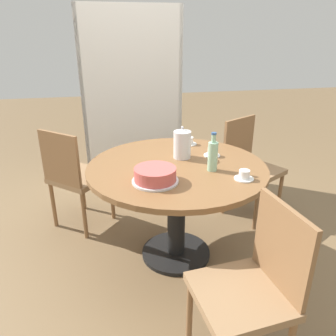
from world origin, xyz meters
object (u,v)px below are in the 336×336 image
object	(u,v)px
cup_a	(244,176)
cup_b	(189,142)
chair_b	(75,175)
chair_a	(249,165)
cup_c	(212,153)
coffee_pot	(182,144)
cake_main	(155,175)
bookshelf	(132,100)
water_bottle	(213,155)
chair_c	(252,286)

from	to	relation	value
cup_a	cup_b	world-z (taller)	same
chair_b	cup_b	bearing A→B (deg)	-148.21
chair_a	cup_c	bearing A→B (deg)	-171.12
coffee_pot	cup_b	size ratio (longest dim) A/B	1.93
cake_main	cup_a	size ratio (longest dim) A/B	2.35
chair_a	bookshelf	bearing A→B (deg)	104.61
cake_main	cup_b	bearing A→B (deg)	59.17
coffee_pot	cake_main	world-z (taller)	coffee_pot
cup_a	water_bottle	bearing A→B (deg)	129.99
chair_b	cup_c	distance (m)	1.17
chair_a	bookshelf	world-z (taller)	bookshelf
cake_main	bookshelf	bearing A→B (deg)	88.73
chair_b	cup_a	bearing A→B (deg)	-177.43
chair_b	chair_c	size ratio (longest dim) A/B	1.00
chair_c	cake_main	size ratio (longest dim) A/B	3.10
chair_c	coffee_pot	bearing A→B (deg)	178.90
bookshelf	cake_main	size ratio (longest dim) A/B	6.45
chair_a	cup_a	xyz separation A→B (m)	(-0.44, -0.82, 0.29)
chair_b	cup_a	size ratio (longest dim) A/B	7.28
chair_c	cup_a	bearing A→B (deg)	156.03
chair_a	cup_a	world-z (taller)	chair_a
chair_c	cup_c	world-z (taller)	chair_c
chair_c	coffee_pot	xyz separation A→B (m)	(-0.08, 1.06, 0.37)
chair_c	cup_b	world-z (taller)	chair_c
bookshelf	cup_a	distance (m)	1.90
cup_b	cake_main	bearing A→B (deg)	-120.83
chair_c	bookshelf	distance (m)	2.49
bookshelf	cake_main	world-z (taller)	bookshelf
cake_main	cup_a	world-z (taller)	cake_main
chair_a	cup_c	xyz separation A→B (m)	(-0.50, -0.38, 0.29)
water_bottle	cup_a	size ratio (longest dim) A/B	2.12
chair_a	water_bottle	distance (m)	0.94
chair_a	coffee_pot	size ratio (longest dim) A/B	3.76
chair_a	cake_main	size ratio (longest dim) A/B	3.10
chair_a	chair_b	distance (m)	1.54
chair_b	cup_b	distance (m)	1.00
bookshelf	cup_a	xyz separation A→B (m)	(0.51, -1.82, -0.15)
chair_c	cake_main	distance (m)	0.83
cup_c	water_bottle	bearing A→B (deg)	-108.58
chair_c	bookshelf	world-z (taller)	bookshelf
chair_b	chair_a	bearing A→B (deg)	-141.04
water_bottle	chair_a	bearing A→B (deg)	47.71
water_bottle	chair_c	bearing A→B (deg)	-93.91
coffee_pot	cup_a	distance (m)	0.54
water_bottle	cake_main	world-z (taller)	water_bottle
chair_a	water_bottle	world-z (taller)	water_bottle
chair_b	cup_b	xyz separation A→B (m)	(0.94, -0.16, 0.29)
water_bottle	cup_a	xyz separation A→B (m)	(0.15, -0.18, -0.08)
coffee_pot	water_bottle	world-z (taller)	water_bottle
chair_b	water_bottle	xyz separation A→B (m)	(0.95, -0.71, 0.37)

